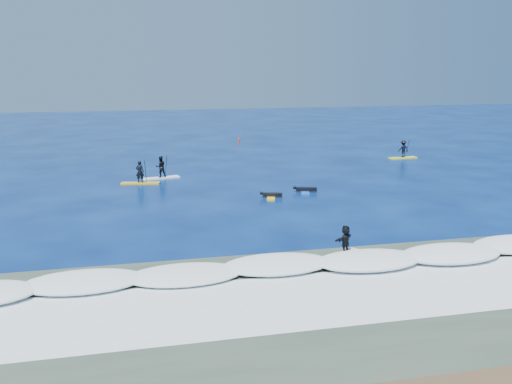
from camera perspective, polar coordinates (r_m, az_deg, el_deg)
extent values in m
plane|color=#03113F|center=(34.37, 2.73, -1.87)|extent=(160.00, 160.00, 0.00)
cube|color=#324437|center=(21.94, 12.97, -10.76)|extent=(90.00, 13.00, 0.01)
cube|color=white|center=(25.33, 8.99, -7.37)|extent=(40.00, 6.00, 0.30)
cube|color=silver|center=(22.77, 11.86, -9.83)|extent=(34.00, 5.00, 0.02)
cube|color=gold|center=(42.83, -11.49, 0.86)|extent=(2.90, 1.25, 0.09)
imported|color=black|center=(42.67, -11.54, 1.99)|extent=(0.66, 0.50, 1.62)
cylinder|color=black|center=(42.61, -10.98, 1.92)|extent=(0.17, 0.64, 1.89)
cube|color=black|center=(42.78, -10.93, 0.75)|extent=(0.11, 0.03, 0.28)
cube|color=white|center=(44.57, -9.48, 1.40)|extent=(2.94, 1.33, 0.09)
imported|color=black|center=(44.41, -9.52, 2.50)|extent=(0.92, 0.78, 1.64)
cylinder|color=black|center=(44.54, -8.99, 2.47)|extent=(0.19, 0.65, 1.91)
cube|color=black|center=(44.71, -8.95, 1.33)|extent=(0.11, 0.03, 0.28)
cube|color=yellow|center=(55.24, 14.46, 3.33)|extent=(2.81, 0.92, 0.09)
imported|color=black|center=(55.12, 14.50, 4.19)|extent=(1.07, 0.67, 1.59)
cylinder|color=black|center=(55.35, 14.86, 4.15)|extent=(0.09, 0.64, 1.85)
cube|color=black|center=(55.48, 14.81, 3.25)|extent=(0.11, 0.03, 0.28)
cube|color=yellow|center=(37.65, 1.52, -0.50)|extent=(0.99, 1.94, 0.09)
cube|color=black|center=(37.61, 1.65, -0.28)|extent=(1.34, 0.68, 0.21)
sphere|color=black|center=(37.61, 0.54, -0.13)|extent=(0.21, 0.21, 0.21)
cube|color=blue|center=(39.38, 4.91, 0.05)|extent=(1.09, 2.15, 0.10)
cube|color=black|center=(39.35, 5.06, 0.29)|extent=(1.48, 0.75, 0.24)
sphere|color=black|center=(39.30, 3.88, 0.44)|extent=(0.24, 0.24, 0.24)
cube|color=silver|center=(26.23, 8.87, -6.19)|extent=(1.89, 1.60, 0.10)
imported|color=black|center=(26.01, 8.92, -4.72)|extent=(1.21, 1.04, 1.31)
cylinder|color=red|center=(64.60, -1.72, 5.16)|extent=(0.24, 0.24, 0.39)
cone|color=red|center=(64.56, -1.72, 5.41)|extent=(0.17, 0.17, 0.19)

